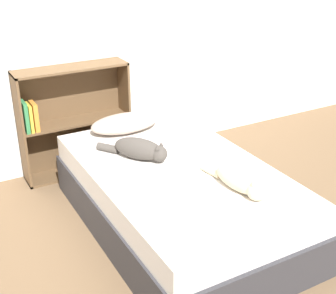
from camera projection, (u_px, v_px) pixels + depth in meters
The scene contains 7 objects.
ground_plane at pixel (178, 226), 3.53m from camera, with size 8.00×8.00×0.00m, color brown.
wall_back at pixel (99, 28), 4.10m from camera, with size 8.00×0.06×2.50m.
bed at pixel (178, 198), 3.43m from camera, with size 1.21×1.98×0.50m.
pillow at pixel (125, 123), 3.90m from camera, with size 0.59×0.32×0.14m.
cat_light at pixel (242, 181), 2.99m from camera, with size 0.19×0.57×0.16m.
cat_dark at pixel (140, 149), 3.42m from camera, with size 0.41×0.51×0.16m.
bookshelf at pixel (70, 119), 4.15m from camera, with size 0.97×0.26×0.99m.
Camera 1 is at (-1.50, -2.54, 2.03)m, focal length 50.00 mm.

